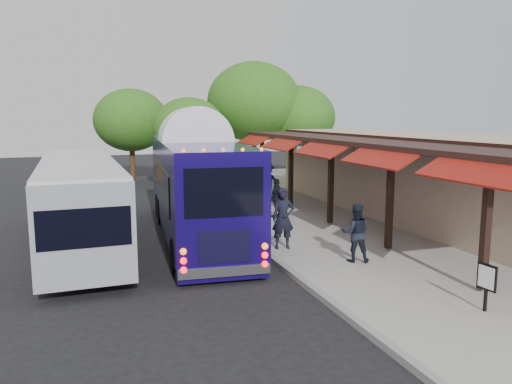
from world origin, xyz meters
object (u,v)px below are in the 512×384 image
object	(u,v)px
ped_b	(356,233)
ped_d	(268,182)
sign_board	(487,279)
coach_bus	(195,181)
ped_a	(283,218)
ped_c	(277,198)
city_bus	(80,199)

from	to	relation	value
ped_b	ped_d	bearing A→B (deg)	-73.33
ped_d	sign_board	size ratio (longest dim) A/B	1.78
coach_bus	ped_b	world-z (taller)	coach_bus
ped_a	coach_bus	bearing A→B (deg)	133.37
ped_a	sign_board	bearing A→B (deg)	-60.56
ped_a	ped_c	world-z (taller)	ped_a
ped_a	ped_d	bearing A→B (deg)	82.87
ped_a	ped_d	world-z (taller)	ped_a
sign_board	coach_bus	bearing A→B (deg)	108.25
ped_c	ped_d	xyz separation A→B (m)	(1.07, 4.01, 0.13)
ped_b	city_bus	bearing A→B (deg)	-9.93
ped_a	ped_b	distance (m)	2.52
ped_b	coach_bus	bearing A→B (deg)	-32.57
coach_bus	ped_a	distance (m)	4.01
coach_bus	ped_b	distance (m)	6.50
ped_a	sign_board	world-z (taller)	ped_a
coach_bus	ped_d	xyz separation A→B (m)	(4.85, 5.49, -0.92)
ped_d	ped_c	bearing A→B (deg)	67.87
coach_bus	ped_a	bearing A→B (deg)	-51.89
sign_board	ped_c	bearing A→B (deg)	86.76
ped_c	city_bus	bearing A→B (deg)	-28.46
ped_b	ped_c	distance (m)	6.80
city_bus	sign_board	size ratio (longest dim) A/B	10.28
ped_d	sign_board	distance (m)	15.08
city_bus	ped_c	world-z (taller)	city_bus
city_bus	ped_b	size ratio (longest dim) A/B	6.38
ped_b	ped_c	size ratio (longest dim) A/B	1.04
ped_b	ped_a	bearing A→B (deg)	-31.25
ped_a	ped_c	distance (m)	5.03
ped_c	sign_board	xyz separation A→B (m)	(0.60, -11.06, -0.10)
city_bus	sign_board	xyz separation A→B (m)	(8.38, -9.23, -0.75)
ped_a	ped_b	world-z (taller)	ped_a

